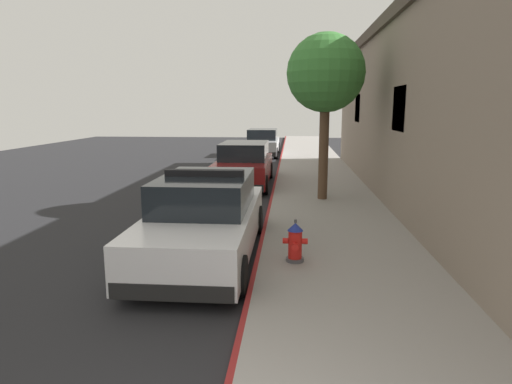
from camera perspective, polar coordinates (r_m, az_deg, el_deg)
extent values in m
cube|color=#232326|center=(13.42, -17.24, -2.21)|extent=(28.37, 60.00, 0.20)
cube|color=gray|center=(12.46, 9.27, -2.02)|extent=(3.15, 60.00, 0.15)
cube|color=maroon|center=(12.44, 1.82, -1.91)|extent=(0.08, 60.00, 0.15)
cube|color=gray|center=(12.39, 29.39, 8.18)|extent=(5.03, 25.18, 5.08)
cube|color=black|center=(11.58, 18.10, 10.20)|extent=(0.06, 1.30, 1.10)
cube|color=black|center=(18.52, 13.06, 10.52)|extent=(0.06, 1.30, 1.10)
cube|color=white|center=(8.44, -6.64, -4.63)|extent=(1.84, 4.80, 0.76)
cube|color=black|center=(8.43, -6.54, 0.09)|extent=(1.64, 2.50, 0.60)
cube|color=black|center=(6.38, -10.77, -12.48)|extent=(1.76, 0.16, 0.24)
cube|color=black|center=(10.74, -4.18, -2.65)|extent=(1.76, 0.16, 0.24)
cylinder|color=black|center=(10.30, -9.47, -3.36)|extent=(0.22, 0.64, 0.64)
cylinder|color=black|center=(10.02, 0.13, -3.60)|extent=(0.22, 0.64, 0.64)
cylinder|color=black|center=(7.20, -16.12, -9.96)|extent=(0.22, 0.64, 0.64)
cylinder|color=black|center=(6.80, -2.18, -10.78)|extent=(0.22, 0.64, 0.64)
cube|color=black|center=(8.32, -6.66, 2.47)|extent=(1.48, 0.20, 0.12)
cube|color=red|center=(8.40, -9.01, 2.48)|extent=(0.44, 0.18, 0.11)
cube|color=#1E33E0|center=(8.26, -4.28, 2.45)|extent=(0.44, 0.18, 0.11)
cube|color=maroon|center=(16.23, -1.55, 2.93)|extent=(1.84, 4.80, 0.76)
cube|color=black|center=(16.30, -1.51, 5.37)|extent=(1.64, 2.50, 0.60)
cube|color=black|center=(13.98, -2.58, 0.55)|extent=(1.76, 0.16, 0.24)
cube|color=black|center=(18.57, -0.77, 3.13)|extent=(1.76, 0.16, 0.24)
cylinder|color=black|center=(18.05, -3.68, 2.88)|extent=(0.22, 0.64, 0.64)
cylinder|color=black|center=(17.88, 1.79, 2.83)|extent=(0.22, 0.64, 0.64)
cylinder|color=black|center=(14.73, -5.59, 1.04)|extent=(0.22, 0.64, 0.64)
cylinder|color=black|center=(14.52, 1.10, 0.95)|extent=(0.22, 0.64, 0.64)
cube|color=#B2B5BA|center=(26.31, 0.84, 6.00)|extent=(1.84, 4.80, 0.76)
cube|color=black|center=(26.41, 0.86, 7.49)|extent=(1.64, 2.50, 0.60)
cube|color=black|center=(24.01, 0.46, 4.90)|extent=(1.76, 0.16, 0.24)
cube|color=black|center=(28.65, 1.15, 5.88)|extent=(1.76, 0.16, 0.24)
cylinder|color=black|center=(28.09, -0.69, 5.78)|extent=(0.22, 0.64, 0.64)
cylinder|color=black|center=(27.98, 2.84, 5.74)|extent=(0.22, 0.64, 0.64)
cylinder|color=black|center=(24.72, -1.43, 5.07)|extent=(0.22, 0.64, 0.64)
cylinder|color=black|center=(24.60, 2.58, 5.03)|extent=(0.22, 0.64, 0.64)
cylinder|color=#4C4C51|center=(7.94, 5.04, -8.67)|extent=(0.32, 0.32, 0.06)
cylinder|color=red|center=(7.85, 5.07, -6.74)|extent=(0.24, 0.24, 0.50)
cone|color=navy|center=(7.76, 5.11, -4.49)|extent=(0.28, 0.28, 0.14)
cylinder|color=#4C4C51|center=(7.73, 5.12, -3.78)|extent=(0.05, 0.05, 0.06)
cylinder|color=red|center=(7.83, 3.83, -6.30)|extent=(0.10, 0.10, 0.10)
cylinder|color=red|center=(7.84, 6.33, -6.34)|extent=(0.10, 0.10, 0.10)
cylinder|color=red|center=(7.68, 5.08, -7.08)|extent=(0.13, 0.12, 0.13)
cylinder|color=brown|center=(13.11, 8.73, 5.30)|extent=(0.28, 0.28, 2.86)
sphere|color=#387A33|center=(13.09, 9.02, 14.97)|extent=(2.23, 2.23, 2.23)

